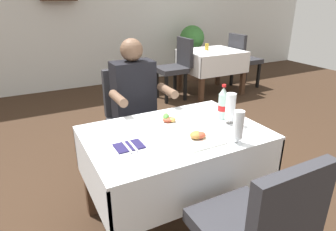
{
  "coord_description": "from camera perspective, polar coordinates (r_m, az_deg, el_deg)",
  "views": [
    {
      "loc": [
        -0.97,
        -1.64,
        1.58
      ],
      "look_at": [
        -0.09,
        0.03,
        0.81
      ],
      "focal_mm": 31.45,
      "sensor_mm": 36.0,
      "label": 1
    }
  ],
  "objects": [
    {
      "name": "ground_plane",
      "position": [
        2.47,
        2.28,
        -17.52
      ],
      "size": [
        11.0,
        11.0,
        0.0
      ],
      "primitive_type": "plane",
      "color": "#382619"
    },
    {
      "name": "back_wall",
      "position": [
        5.59,
        -18.9,
        19.89
      ],
      "size": [
        11.0,
        0.12,
        2.93
      ],
      "primitive_type": "cube",
      "color": "silver",
      "rests_on": "ground"
    },
    {
      "name": "main_dining_table",
      "position": [
        2.06,
        1.3,
        -7.37
      ],
      "size": [
        1.19,
        0.81,
        0.73
      ],
      "color": "white",
      "rests_on": "ground"
    },
    {
      "name": "chair_far_diner_seat",
      "position": [
        2.72,
        -6.86,
        -0.1
      ],
      "size": [
        0.44,
        0.5,
        0.97
      ],
      "color": "#2D2D33",
      "rests_on": "ground"
    },
    {
      "name": "chair_near_camera_side",
      "position": [
        1.55,
        16.73,
        -20.29
      ],
      "size": [
        0.44,
        0.5,
        0.97
      ],
      "color": "#2D2D33",
      "rests_on": "ground"
    },
    {
      "name": "seated_diner_far",
      "position": [
        2.57,
        -6.15,
        2.33
      ],
      "size": [
        0.5,
        0.46,
        1.26
      ],
      "color": "#282D42",
      "rests_on": "ground"
    },
    {
      "name": "plate_near_camera",
      "position": [
        1.87,
        6.04,
        -4.21
      ],
      "size": [
        0.24,
        0.24,
        0.05
      ],
      "color": "white",
      "rests_on": "main_dining_table"
    },
    {
      "name": "plate_far_diner",
      "position": [
        2.12,
        -0.25,
        -0.89
      ],
      "size": [
        0.25,
        0.25,
        0.06
      ],
      "color": "white",
      "rests_on": "main_dining_table"
    },
    {
      "name": "beer_glass_left",
      "position": [
        2.1,
        11.98,
        1.25
      ],
      "size": [
        0.07,
        0.07,
        0.23
      ],
      "color": "white",
      "rests_on": "main_dining_table"
    },
    {
      "name": "beer_glass_middle",
      "position": [
        1.83,
        13.47,
        -2.03
      ],
      "size": [
        0.07,
        0.07,
        0.21
      ],
      "color": "white",
      "rests_on": "main_dining_table"
    },
    {
      "name": "cola_bottle_primary",
      "position": [
        2.19,
        10.56,
        2.21
      ],
      "size": [
        0.07,
        0.07,
        0.26
      ],
      "color": "silver",
      "rests_on": "main_dining_table"
    },
    {
      "name": "napkin_cutlery_set",
      "position": [
        1.8,
        -7.56,
        -5.86
      ],
      "size": [
        0.17,
        0.19,
        0.01
      ],
      "color": "#231E4C",
      "rests_on": "main_dining_table"
    },
    {
      "name": "background_dining_table",
      "position": [
        5.15,
        8.39,
        10.38
      ],
      "size": [
        0.96,
        0.83,
        0.73
      ],
      "color": "white",
      "rests_on": "ground"
    },
    {
      "name": "background_chair_left",
      "position": [
        4.78,
        1.56,
        9.76
      ],
      "size": [
        0.5,
        0.44,
        0.97
      ],
      "color": "#2D2D33",
      "rests_on": "ground"
    },
    {
      "name": "background_chair_right",
      "position": [
        5.57,
        14.28,
        10.88
      ],
      "size": [
        0.5,
        0.44,
        0.97
      ],
      "color": "#2D2D33",
      "rests_on": "ground"
    },
    {
      "name": "background_table_tumbler",
      "position": [
        5.13,
        7.53,
        13.06
      ],
      "size": [
        0.06,
        0.06,
        0.11
      ],
      "primitive_type": "cylinder",
      "color": "gold",
      "rests_on": "background_dining_table"
    },
    {
      "name": "potted_plant_corner",
      "position": [
        5.99,
        4.65,
        13.45
      ],
      "size": [
        0.48,
        0.48,
        1.06
      ],
      "color": "brown",
      "rests_on": "ground"
    }
  ]
}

